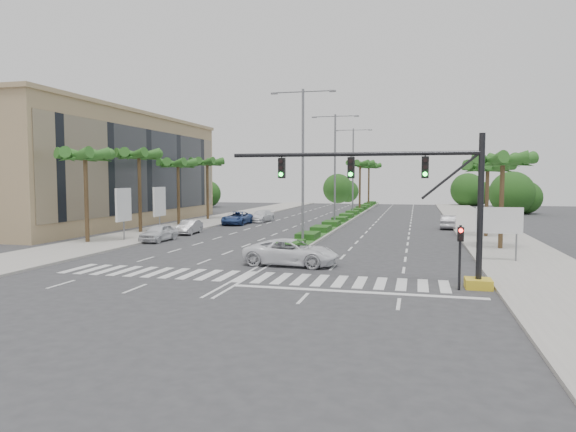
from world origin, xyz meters
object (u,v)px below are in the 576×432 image
car_parked_a (159,233)px  car_right (448,222)px  car_parked_b (189,227)px  car_parked_c (237,218)px  car_parked_d (261,216)px  car_crossing (291,252)px

car_parked_a → car_right: size_ratio=0.99×
car_parked_b → car_right: 26.07m
car_parked_c → car_parked_d: 4.39m
car_parked_a → car_parked_b: 5.76m
car_parked_c → car_parked_d: (1.54, 4.11, -0.04)m
car_parked_a → car_crossing: size_ratio=0.75×
car_parked_a → car_parked_c: 16.18m
car_parked_c → car_parked_d: bearing=68.8°
car_parked_a → car_parked_b: (0.00, 5.76, -0.07)m
car_parked_c → car_crossing: car_crossing is taller
car_parked_a → car_parked_d: (2.52, 20.26, -0.02)m
car_parked_a → car_parked_c: size_ratio=0.80×
car_parked_b → car_right: bearing=21.1°
car_right → car_parked_a: bearing=40.0°
car_parked_b → car_parked_c: car_parked_c is taller
car_parked_b → car_parked_d: 14.71m
car_parked_d → car_right: size_ratio=1.13×
car_parked_a → car_right: 29.00m
car_crossing → car_right: 27.49m
car_parked_a → car_parked_c: (0.97, 16.15, 0.01)m
car_parked_c → car_parked_d: size_ratio=1.10×
car_parked_b → car_parked_c: size_ratio=0.75×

